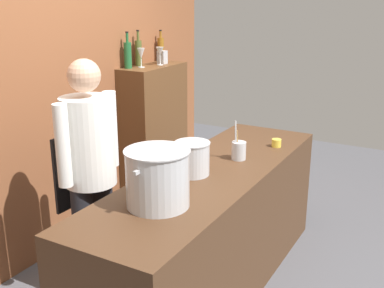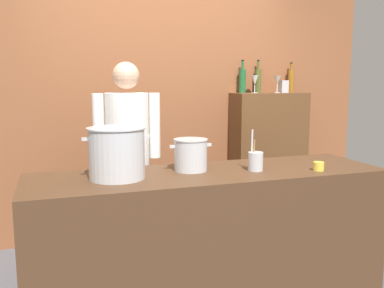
{
  "view_description": "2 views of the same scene",
  "coord_description": "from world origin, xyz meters",
  "px_view_note": "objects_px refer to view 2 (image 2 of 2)",
  "views": [
    {
      "loc": [
        -2.67,
        -1.35,
        2.03
      ],
      "look_at": [
        0.2,
        0.26,
        1.0
      ],
      "focal_mm": 44.53,
      "sensor_mm": 36.0,
      "label": 1
    },
    {
      "loc": [
        -1.01,
        -2.64,
        1.53
      ],
      "look_at": [
        0.01,
        0.4,
        1.03
      ],
      "focal_mm": 39.57,
      "sensor_mm": 36.0,
      "label": 2
    }
  ],
  "objects_px": {
    "butter_jar": "(319,166)",
    "wine_bottle_green": "(242,80)",
    "wine_bottle_olive": "(258,80)",
    "wine_glass_tall": "(277,80)",
    "utensil_crock": "(255,161)",
    "wine_glass_wide": "(255,81)",
    "wine_bottle_amber": "(291,81)",
    "spice_tin_silver": "(283,87)",
    "chef": "(128,151)",
    "stockpot_large": "(117,153)",
    "stockpot_small": "(191,155)"
  },
  "relations": [
    {
      "from": "stockpot_small",
      "to": "wine_bottle_amber",
      "type": "distance_m",
      "value": 2.0
    },
    {
      "from": "wine_bottle_olive",
      "to": "spice_tin_silver",
      "type": "xyz_separation_m",
      "value": [
        0.23,
        -0.12,
        -0.06
      ]
    },
    {
      "from": "chef",
      "to": "wine_glass_wide",
      "type": "distance_m",
      "value": 1.59
    },
    {
      "from": "utensil_crock",
      "to": "wine_bottle_olive",
      "type": "distance_m",
      "value": 1.62
    },
    {
      "from": "stockpot_large",
      "to": "butter_jar",
      "type": "relative_size",
      "value": 5.75
    },
    {
      "from": "stockpot_large",
      "to": "wine_glass_wide",
      "type": "distance_m",
      "value": 2.02
    },
    {
      "from": "stockpot_small",
      "to": "wine_glass_wide",
      "type": "height_order",
      "value": "wine_glass_wide"
    },
    {
      "from": "wine_bottle_amber",
      "to": "wine_glass_tall",
      "type": "relative_size",
      "value": 1.82
    },
    {
      "from": "stockpot_large",
      "to": "wine_bottle_amber",
      "type": "height_order",
      "value": "wine_bottle_amber"
    },
    {
      "from": "utensil_crock",
      "to": "spice_tin_silver",
      "type": "height_order",
      "value": "spice_tin_silver"
    },
    {
      "from": "stockpot_large",
      "to": "stockpot_small",
      "type": "relative_size",
      "value": 1.43
    },
    {
      "from": "stockpot_large",
      "to": "wine_bottle_olive",
      "type": "height_order",
      "value": "wine_bottle_olive"
    },
    {
      "from": "utensil_crock",
      "to": "wine_bottle_olive",
      "type": "height_order",
      "value": "wine_bottle_olive"
    },
    {
      "from": "wine_bottle_green",
      "to": "stockpot_small",
      "type": "bearing_deg",
      "value": -128.26
    },
    {
      "from": "stockpot_small",
      "to": "wine_bottle_olive",
      "type": "bearing_deg",
      "value": 47.07
    },
    {
      "from": "chef",
      "to": "stockpot_large",
      "type": "xyz_separation_m",
      "value": [
        -0.18,
        -0.65,
        0.1
      ]
    },
    {
      "from": "spice_tin_silver",
      "to": "stockpot_small",
      "type": "bearing_deg",
      "value": -141.11
    },
    {
      "from": "utensil_crock",
      "to": "wine_glass_wide",
      "type": "distance_m",
      "value": 1.52
    },
    {
      "from": "chef",
      "to": "spice_tin_silver",
      "type": "height_order",
      "value": "chef"
    },
    {
      "from": "wine_glass_tall",
      "to": "butter_jar",
      "type": "bearing_deg",
      "value": -107.57
    },
    {
      "from": "butter_jar",
      "to": "wine_bottle_amber",
      "type": "xyz_separation_m",
      "value": [
        0.67,
        1.49,
        0.58
      ]
    },
    {
      "from": "spice_tin_silver",
      "to": "utensil_crock",
      "type": "bearing_deg",
      "value": -127.02
    },
    {
      "from": "butter_jar",
      "to": "wine_bottle_green",
      "type": "xyz_separation_m",
      "value": [
        0.11,
        1.48,
        0.58
      ]
    },
    {
      "from": "utensil_crock",
      "to": "stockpot_small",
      "type": "bearing_deg",
      "value": 161.23
    },
    {
      "from": "butter_jar",
      "to": "wine_bottle_amber",
      "type": "relative_size",
      "value": 0.24
    },
    {
      "from": "chef",
      "to": "wine_bottle_olive",
      "type": "xyz_separation_m",
      "value": [
        1.46,
        0.63,
        0.55
      ]
    },
    {
      "from": "chef",
      "to": "wine_bottle_green",
      "type": "relative_size",
      "value": 5.05
    },
    {
      "from": "stockpot_large",
      "to": "utensil_crock",
      "type": "bearing_deg",
      "value": -4.46
    },
    {
      "from": "wine_bottle_amber",
      "to": "butter_jar",
      "type": "bearing_deg",
      "value": -114.22
    },
    {
      "from": "wine_bottle_green",
      "to": "wine_bottle_olive",
      "type": "bearing_deg",
      "value": 2.96
    },
    {
      "from": "utensil_crock",
      "to": "wine_bottle_amber",
      "type": "distance_m",
      "value": 1.82
    },
    {
      "from": "chef",
      "to": "wine_glass_tall",
      "type": "xyz_separation_m",
      "value": [
        1.6,
        0.48,
        0.55
      ]
    },
    {
      "from": "butter_jar",
      "to": "wine_glass_tall",
      "type": "distance_m",
      "value": 1.52
    },
    {
      "from": "utensil_crock",
      "to": "wine_bottle_amber",
      "type": "height_order",
      "value": "wine_bottle_amber"
    },
    {
      "from": "stockpot_large",
      "to": "utensil_crock",
      "type": "relative_size",
      "value": 1.49
    },
    {
      "from": "utensil_crock",
      "to": "wine_bottle_green",
      "type": "xyz_separation_m",
      "value": [
        0.52,
        1.35,
        0.55
      ]
    },
    {
      "from": "wine_bottle_olive",
      "to": "wine_glass_wide",
      "type": "distance_m",
      "value": 0.11
    },
    {
      "from": "chef",
      "to": "stockpot_small",
      "type": "distance_m",
      "value": 0.68
    },
    {
      "from": "stockpot_small",
      "to": "wine_glass_wide",
      "type": "xyz_separation_m",
      "value": [
        1.05,
        1.13,
        0.5
      ]
    },
    {
      "from": "wine_bottle_amber",
      "to": "wine_bottle_olive",
      "type": "distance_m",
      "value": 0.38
    },
    {
      "from": "chef",
      "to": "wine_bottle_green",
      "type": "height_order",
      "value": "wine_bottle_green"
    },
    {
      "from": "butter_jar",
      "to": "wine_bottle_green",
      "type": "bearing_deg",
      "value": 85.87
    },
    {
      "from": "wine_bottle_amber",
      "to": "spice_tin_silver",
      "type": "bearing_deg",
      "value": -143.19
    },
    {
      "from": "butter_jar",
      "to": "spice_tin_silver",
      "type": "bearing_deg",
      "value": 69.4
    },
    {
      "from": "butter_jar",
      "to": "wine_glass_tall",
      "type": "bearing_deg",
      "value": 72.43
    },
    {
      "from": "stockpot_large",
      "to": "spice_tin_silver",
      "type": "bearing_deg",
      "value": 31.87
    },
    {
      "from": "butter_jar",
      "to": "wine_bottle_green",
      "type": "distance_m",
      "value": 1.6
    },
    {
      "from": "utensil_crock",
      "to": "wine_glass_wide",
      "type": "xyz_separation_m",
      "value": [
        0.63,
        1.27,
        0.54
      ]
    },
    {
      "from": "wine_bottle_green",
      "to": "wine_bottle_olive",
      "type": "distance_m",
      "value": 0.18
    },
    {
      "from": "wine_bottle_green",
      "to": "spice_tin_silver",
      "type": "relative_size",
      "value": 2.63
    }
  ]
}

